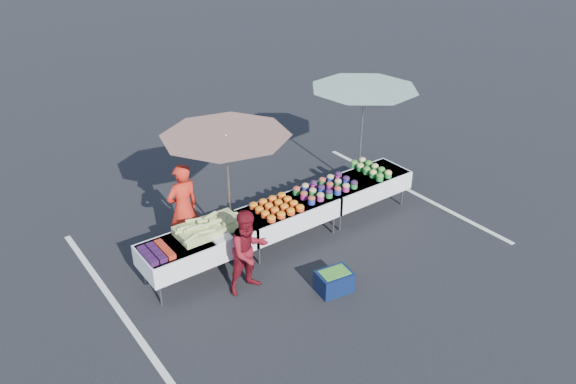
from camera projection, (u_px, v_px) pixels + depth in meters
ground at (288, 240)px, 10.18m from camera, size 80.00×80.00×0.00m
stripe_left at (118, 309)px, 8.52m from camera, size 0.10×5.00×0.00m
stripe_right at (410, 191)px, 11.85m from camera, size 0.10×5.00×0.00m
table_left at (197, 247)px, 8.97m from camera, size 1.86×0.81×0.75m
table_center at (288, 213)px, 9.91m from camera, size 1.86×0.81×0.75m
table_right at (363, 185)px, 10.84m from camera, size 1.86×0.81×0.75m
berry_punnets at (156, 253)px, 8.46m from camera, size 0.40×0.54×0.08m
corn_pile at (208, 227)px, 9.00m from camera, size 1.16×0.57×0.26m
plastic_bags at (222, 239)px, 8.82m from camera, size 0.30×0.25×0.05m
carrot_bowls at (277, 207)px, 9.67m from camera, size 0.75×0.69×0.11m
potato_cups at (326, 187)px, 10.23m from camera, size 1.14×0.58×0.16m
bean_baskets at (371, 169)px, 10.92m from camera, size 0.36×0.86×0.15m
vendor at (183, 208)px, 9.58m from camera, size 0.64×0.46×1.64m
customer at (249, 251)px, 8.64m from camera, size 0.69×0.54×1.41m
umbrella_left at (226, 145)px, 9.03m from camera, size 2.46×2.46×2.18m
umbrella_right at (364, 97)px, 11.07m from camera, size 2.63×2.63×2.21m
storage_bin at (334, 281)px, 8.83m from camera, size 0.59×0.47×0.35m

